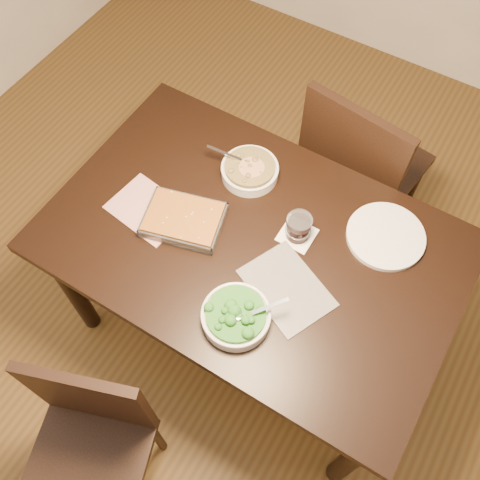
% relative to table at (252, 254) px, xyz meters
% --- Properties ---
extents(ground, '(4.00, 4.00, 0.00)m').
position_rel_table_xyz_m(ground, '(0.00, 0.00, -0.65)').
color(ground, '#4F3416').
rests_on(ground, ground).
extents(table, '(1.40, 0.90, 0.75)m').
position_rel_table_xyz_m(table, '(0.00, 0.00, 0.00)').
color(table, black).
rests_on(table, ground).
extents(magazine_a, '(0.28, 0.22, 0.01)m').
position_rel_table_xyz_m(magazine_a, '(-0.38, -0.08, 0.10)').
color(magazine_a, '#A02D38').
rests_on(magazine_a, table).
extents(magazine_b, '(0.35, 0.30, 0.01)m').
position_rel_table_xyz_m(magazine_b, '(0.18, -0.10, 0.10)').
color(magazine_b, '#23242A').
rests_on(magazine_b, table).
extents(coaster, '(0.11, 0.11, 0.00)m').
position_rel_table_xyz_m(coaster, '(0.12, 0.10, 0.10)').
color(coaster, white).
rests_on(coaster, table).
extents(stew_bowl, '(0.23, 0.21, 0.08)m').
position_rel_table_xyz_m(stew_bowl, '(-0.15, 0.23, 0.12)').
color(stew_bowl, silver).
rests_on(stew_bowl, table).
extents(broccoli_bowl, '(0.22, 0.22, 0.09)m').
position_rel_table_xyz_m(broccoli_bowl, '(0.10, -0.27, 0.13)').
color(broccoli_bowl, silver).
rests_on(broccoli_bowl, table).
extents(baking_dish, '(0.31, 0.26, 0.05)m').
position_rel_table_xyz_m(baking_dish, '(-0.24, -0.06, 0.12)').
color(baking_dish, silver).
rests_on(baking_dish, table).
extents(wine_tumbler, '(0.09, 0.09, 0.10)m').
position_rel_table_xyz_m(wine_tumbler, '(0.12, 0.10, 0.15)').
color(wine_tumbler, black).
rests_on(wine_tumbler, coaster).
extents(dinner_plate, '(0.27, 0.27, 0.02)m').
position_rel_table_xyz_m(dinner_plate, '(0.38, 0.24, 0.10)').
color(dinner_plate, silver).
rests_on(dinner_plate, table).
extents(chair_near, '(0.49, 0.49, 0.83)m').
position_rel_table_xyz_m(chair_near, '(-0.15, -0.79, -0.19)').
color(chair_near, black).
rests_on(chair_near, ground).
extents(chair_far, '(0.50, 0.50, 0.95)m').
position_rel_table_xyz_m(chair_far, '(0.13, 0.65, -0.13)').
color(chair_far, black).
rests_on(chair_far, ground).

